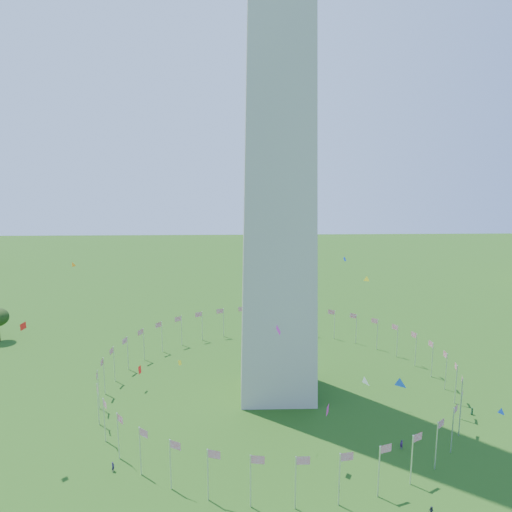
# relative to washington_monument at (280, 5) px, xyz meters

# --- Properties ---
(washington_monument) EXTENTS (16.80, 16.80, 169.00)m
(washington_monument) POSITION_rel_washington_monument_xyz_m (0.00, 0.00, 0.00)
(washington_monument) COLOR #B2AD9E
(washington_monument) RESTS_ON ground
(flag_ring) EXTENTS (80.24, 80.24, 9.00)m
(flag_ring) POSITION_rel_washington_monument_xyz_m (-0.00, 0.00, -80.00)
(flag_ring) COLOR silver
(flag_ring) RESTS_ON ground
(kites_aloft) EXTENTS (113.91, 77.91, 38.79)m
(kites_aloft) POSITION_rel_washington_monument_xyz_m (13.41, -26.34, -66.09)
(kites_aloft) COLOR white
(kites_aloft) RESTS_ON ground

